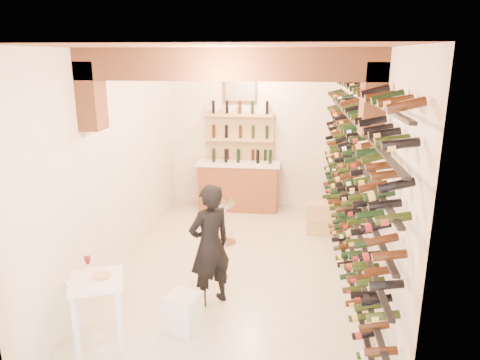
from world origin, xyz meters
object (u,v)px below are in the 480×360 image
(wine_rack, at_px, (347,172))
(back_counter, at_px, (238,184))
(person, at_px, (210,245))
(chrome_barstool, at_px, (224,220))
(tasting_table, at_px, (97,290))
(white_stool, at_px, (184,312))
(crate_lower, at_px, (320,226))

(wine_rack, relative_size, back_counter, 3.35)
(wine_rack, height_order, person, wine_rack)
(wine_rack, xyz_separation_m, chrome_barstool, (-1.86, 0.83, -1.11))
(wine_rack, xyz_separation_m, person, (-1.76, -1.02, -0.74))
(back_counter, height_order, tasting_table, back_counter)
(wine_rack, distance_m, white_stool, 2.88)
(chrome_barstool, bearing_deg, person, -86.95)
(person, distance_m, chrome_barstool, 1.89)
(crate_lower, bearing_deg, back_counter, 144.71)
(back_counter, distance_m, crate_lower, 2.04)
(wine_rack, xyz_separation_m, white_stool, (-1.98, -1.63, -1.33))
(person, bearing_deg, wine_rack, 167.78)
(back_counter, relative_size, crate_lower, 3.62)
(person, relative_size, chrome_barstool, 2.11)
(wine_rack, relative_size, chrome_barstool, 7.46)
(person, bearing_deg, tasting_table, 0.15)
(white_stool, bearing_deg, chrome_barstool, 87.37)
(back_counter, distance_m, tasting_table, 4.75)
(tasting_table, height_order, white_stool, tasting_table)
(white_stool, bearing_deg, crate_lower, 60.38)
(person, bearing_deg, chrome_barstool, -129.28)
(white_stool, bearing_deg, wine_rack, 39.52)
(chrome_barstool, bearing_deg, crate_lower, 21.66)
(tasting_table, distance_m, chrome_barstool, 3.00)
(wine_rack, bearing_deg, tasting_table, -144.76)
(wine_rack, bearing_deg, chrome_barstool, 155.88)
(back_counter, xyz_separation_m, white_stool, (-0.14, -4.28, -0.31))
(wine_rack, distance_m, person, 2.17)
(wine_rack, xyz_separation_m, tasting_table, (-2.83, -2.00, -0.89))
(wine_rack, relative_size, person, 3.54)
(white_stool, distance_m, crate_lower, 3.59)
(tasting_table, xyz_separation_m, person, (1.07, 0.98, 0.15))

